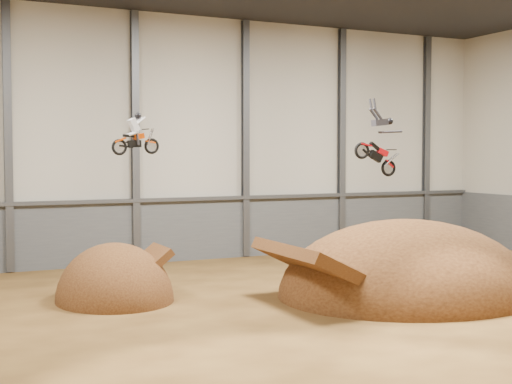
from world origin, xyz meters
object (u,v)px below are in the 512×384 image
landing_ramp (406,295)px  fmx_rider_b (372,137)px  takeoff_ramp (115,300)px  fmx_rider_a (136,132)px

landing_ramp → fmx_rider_b: fmx_rider_b is taller
fmx_rider_b → takeoff_ramp: bearing=167.4°
takeoff_ramp → fmx_rider_b: 13.16m
takeoff_ramp → fmx_rider_a: bearing=-71.9°
landing_ramp → fmx_rider_b: bearing=120.3°
fmx_rider_a → fmx_rider_b: fmx_rider_b is taller
takeoff_ramp → fmx_rider_b: bearing=-14.5°
landing_ramp → fmx_rider_b: 7.07m
takeoff_ramp → fmx_rider_b: size_ratio=1.81×
takeoff_ramp → fmx_rider_a: size_ratio=2.81×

